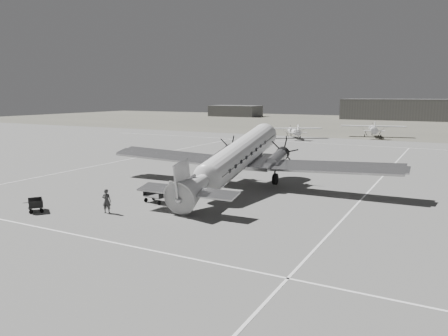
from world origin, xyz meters
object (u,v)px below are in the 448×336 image
light_plane_right (373,131)px  passenger (178,188)px  dc3_airliner (235,160)px  ground_crew (107,201)px  light_plane_left (294,132)px  shed_secondary (235,111)px  baggage_cart_near (156,196)px  hangar_main (411,110)px  baggage_cart_far (36,205)px  ramp_agent (171,191)px

light_plane_right → passenger: 59.53m
dc3_airliner → ground_crew: bearing=-115.1°
light_plane_left → shed_secondary: bearing=94.0°
ground_crew → shed_secondary: bearing=-87.6°
light_plane_left → baggage_cart_near: (7.01, -51.71, -0.58)m
hangar_main → baggage_cart_far: hangar_main is taller
light_plane_left → baggage_cart_near: light_plane_left is taller
ramp_agent → passenger: 0.96m
light_plane_left → hangar_main: bearing=49.6°
light_plane_left → light_plane_right: 15.69m
hangar_main → passenger: size_ratio=23.17×
dc3_airliner → ramp_agent: size_ratio=16.61×
passenger → shed_secondary: bearing=41.6°
dc3_airliner → baggage_cart_far: bearing=-128.3°
hangar_main → baggage_cart_far: (-12.42, -131.53, -2.87)m
light_plane_right → dc3_airliner: bearing=-105.0°
light_plane_right → ramp_agent: (-4.74, -60.28, -0.43)m
dc3_airliner → passenger: bearing=-118.3°
baggage_cart_near → ground_crew: 4.21m
dc3_airliner → shed_secondary: bearing=114.1°
hangar_main → baggage_cart_near: bearing=-93.0°
light_plane_right → ramp_agent: 60.47m
light_plane_right → baggage_cart_near: (-5.65, -60.98, -0.74)m
baggage_cart_near → baggage_cart_far: size_ratio=1.19×
light_plane_right → ground_crew: light_plane_right is taller
shed_secondary → light_plane_right: shed_secondary is taller
light_plane_right → ground_crew: 65.36m
baggage_cart_far → ground_crew: size_ratio=0.90×
baggage_cart_near → light_plane_right: bearing=93.7°
shed_secondary → light_plane_left: 83.02m
dc3_airliner → ground_crew: 11.75m
shed_secondary → ramp_agent: size_ratio=11.00×
ramp_agent → passenger: bearing=33.6°
light_plane_right → baggage_cart_far: (-11.53, -67.00, -0.82)m
baggage_cart_near → ground_crew: ground_crew is taller
baggage_cart_far → ramp_agent: ramp_agent is taller
dc3_airliner → ramp_agent: 6.70m
shed_secondary → ramp_agent: bearing=-65.6°
shed_secondary → baggage_cart_far: size_ratio=11.77×
light_plane_left → ramp_agent: bearing=-111.2°
hangar_main → dc3_airliner: 118.86m
hangar_main → ramp_agent: bearing=-92.6°
ramp_agent → dc3_airliner: bearing=9.3°
shed_secondary → light_plane_left: size_ratio=1.71×
ramp_agent → baggage_cart_far: bearing=165.8°
shed_secondary → light_plane_left: (46.45, -68.80, -0.91)m
shed_secondary → baggage_cart_far: bearing=-69.4°
dc3_airliner → baggage_cart_near: (-3.32, -6.69, -2.08)m
hangar_main → passenger: bearing=-92.6°
light_plane_right → baggage_cart_far: size_ratio=7.87×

